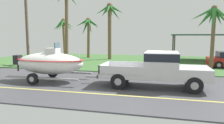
{
  "coord_description": "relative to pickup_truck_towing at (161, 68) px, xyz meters",
  "views": [
    {
      "loc": [
        1.47,
        -11.04,
        2.7
      ],
      "look_at": [
        -1.52,
        0.97,
        1.17
      ],
      "focal_mm": 34.15,
      "sensor_mm": 36.0,
      "label": 1
    }
  ],
  "objects": [
    {
      "name": "palm_tree_mid",
      "position": [
        -8.81,
        13.09,
        2.59
      ],
      "size": [
        2.79,
        3.17,
        4.86
      ],
      "color": "brown",
      "rests_on": "ground"
    },
    {
      "name": "carport_awning",
      "position": [
        4.05,
        13.32,
        1.68
      ],
      "size": [
        6.42,
        4.97,
        2.85
      ],
      "color": "#4C4238",
      "rests_on": "ground"
    },
    {
      "name": "utility_pole",
      "position": [
        -11.37,
        4.9,
        3.43
      ],
      "size": [
        0.24,
        1.8,
        8.62
      ],
      "color": "brown",
      "rests_on": "ground"
    },
    {
      "name": "palm_tree_far_left",
      "position": [
        -9.12,
        7.84,
        4.32
      ],
      "size": [
        3.17,
        2.57,
        7.22
      ],
      "color": "brown",
      "rests_on": "ground"
    },
    {
      "name": "palm_tree_near_left",
      "position": [
        -12.96,
        14.81,
        2.79
      ],
      "size": [
        2.9,
        3.36,
        5.01
      ],
      "color": "brown",
      "rests_on": "ground"
    },
    {
      "name": "ground",
      "position": [
        -1.29,
        8.17,
        -1.05
      ],
      "size": [
        36.0,
        22.0,
        0.11
      ],
      "color": "#424247"
    },
    {
      "name": "pickup_truck_towing",
      "position": [
        0.0,
        0.0,
        0.0
      ],
      "size": [
        5.73,
        2.13,
        1.87
      ],
      "color": "silver",
      "rests_on": "ground"
    },
    {
      "name": "palm_tree_far_right",
      "position": [
        -5.84,
        11.97,
        3.71
      ],
      "size": [
        3.4,
        3.95,
        6.31
      ],
      "color": "brown",
      "rests_on": "ground"
    },
    {
      "name": "boat_on_trailer",
      "position": [
        -6.45,
        -0.0,
        0.04
      ],
      "size": [
        5.54,
        2.42,
        2.31
      ],
      "color": "gray",
      "rests_on": "ground"
    },
    {
      "name": "palm_tree_near_right",
      "position": [
        3.78,
        7.07,
        2.82
      ],
      "size": [
        3.33,
        2.8,
        5.07
      ],
      "color": "brown",
      "rests_on": "ground"
    }
  ]
}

